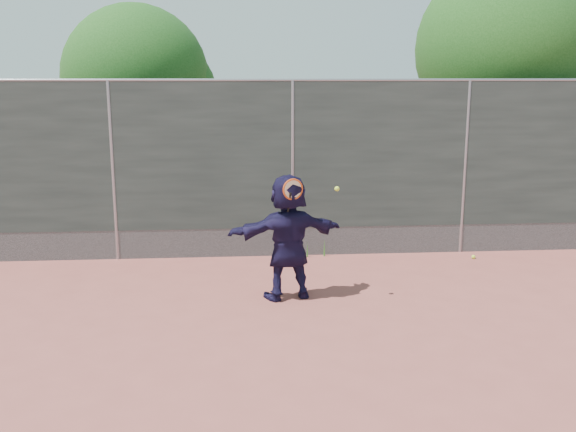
{
  "coord_description": "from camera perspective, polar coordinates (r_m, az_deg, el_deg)",
  "views": [
    {
      "loc": [
        -0.91,
        -7.26,
        3.07
      ],
      "look_at": [
        -0.24,
        1.34,
        1.18
      ],
      "focal_mm": 40.0,
      "sensor_mm": 36.0,
      "label": 1
    }
  ],
  "objects": [
    {
      "name": "fence",
      "position": [
        10.9,
        0.4,
        4.52
      ],
      "size": [
        20.0,
        0.06,
        3.03
      ],
      "color": "#38423D",
      "rests_on": "ground"
    },
    {
      "name": "swing_action",
      "position": [
        8.57,
        0.82,
        2.28
      ],
      "size": [
        0.77,
        0.14,
        0.51
      ],
      "color": "#D04713",
      "rests_on": "ground"
    },
    {
      "name": "tree_right",
      "position": [
        14.17,
        19.36,
        13.39
      ],
      "size": [
        3.78,
        3.6,
        5.39
      ],
      "color": "#382314",
      "rests_on": "ground"
    },
    {
      "name": "player",
      "position": [
        8.9,
        0.0,
        -1.85
      ],
      "size": [
        1.72,
        0.89,
        1.77
      ],
      "primitive_type": "imported",
      "rotation": [
        0.0,
        0.0,
        3.37
      ],
      "color": "black",
      "rests_on": "ground"
    },
    {
      "name": "ground",
      "position": [
        7.94,
        2.54,
        -10.4
      ],
      "size": [
        80.0,
        80.0,
        0.0
      ],
      "primitive_type": "plane",
      "color": "#9E4C42",
      "rests_on": "ground"
    },
    {
      "name": "weed_clump",
      "position": [
        11.11,
        1.95,
        -2.97
      ],
      "size": [
        0.68,
        0.07,
        0.3
      ],
      "color": "#387226",
      "rests_on": "ground"
    },
    {
      "name": "tree_left",
      "position": [
        13.95,
        -12.68,
        11.54
      ],
      "size": [
        3.15,
        3.0,
        4.53
      ],
      "color": "#382314",
      "rests_on": "ground"
    },
    {
      "name": "ball_ground",
      "position": [
        11.45,
        16.16,
        -3.51
      ],
      "size": [
        0.07,
        0.07,
        0.07
      ],
      "primitive_type": "sphere",
      "color": "#C9F135",
      "rests_on": "ground"
    }
  ]
}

